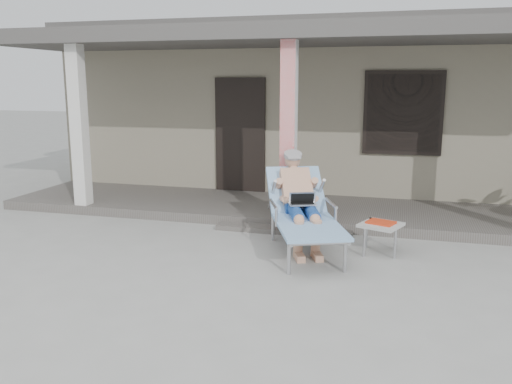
% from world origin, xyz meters
% --- Properties ---
extents(ground, '(60.00, 60.00, 0.00)m').
position_xyz_m(ground, '(0.00, 0.00, 0.00)').
color(ground, '#9E9E99').
rests_on(ground, ground).
extents(house, '(10.40, 5.40, 3.30)m').
position_xyz_m(house, '(0.00, 6.50, 1.67)').
color(house, gray).
rests_on(house, ground).
extents(porch_deck, '(10.00, 2.00, 0.15)m').
position_xyz_m(porch_deck, '(0.00, 3.00, 0.07)').
color(porch_deck, '#605B56').
rests_on(porch_deck, ground).
extents(porch_overhang, '(10.00, 2.30, 2.85)m').
position_xyz_m(porch_overhang, '(0.00, 2.95, 2.79)').
color(porch_overhang, silver).
rests_on(porch_overhang, porch_deck).
extents(porch_step, '(2.00, 0.30, 0.07)m').
position_xyz_m(porch_step, '(0.00, 1.85, 0.04)').
color(porch_step, '#605B56').
rests_on(porch_step, ground).
extents(lounger, '(1.42, 2.08, 1.31)m').
position_xyz_m(lounger, '(0.39, 1.19, 0.81)').
color(lounger, '#B7B7BC').
rests_on(lounger, ground).
extents(side_table, '(0.61, 0.61, 0.42)m').
position_xyz_m(side_table, '(1.41, 1.23, 0.36)').
color(side_table, '#B4B5B0').
rests_on(side_table, ground).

